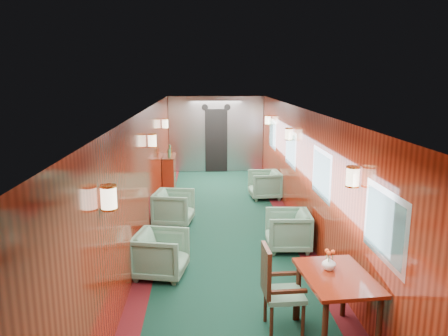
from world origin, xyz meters
The scene contains 12 objects.
room centered at (0.00, 0.00, 1.63)m, with size 12.00×12.10×2.40m.
bulkhead centered at (0.00, 5.91, 1.18)m, with size 2.98×0.17×2.39m.
windows_right centered at (1.49, 0.25, 1.45)m, with size 0.02×8.60×0.80m.
wall_sconces centered at (0.00, 0.57, 1.79)m, with size 2.97×7.97×0.25m.
dining_table centered at (1.07, -3.32, 0.67)m, with size 0.83×1.13×0.80m.
side_chair centered at (0.41, -3.10, 0.58)m, with size 0.50×0.52×1.07m.
credenza centered at (-1.34, 3.74, 0.47)m, with size 0.32×1.02×1.19m.
flower_vase centered at (1.01, -3.17, 0.89)m, with size 0.16×0.16×0.17m, color white.
armchair_left_near centered at (-1.09, -1.55, 0.35)m, with size 0.74×0.76×0.70m, color #224F3D.
armchair_left_far centered at (-1.04, 0.83, 0.35)m, with size 0.75×0.77×0.70m, color #224F3D.
armchair_right_near centered at (1.05, -0.61, 0.35)m, with size 0.74×0.76×0.69m, color #224F3D.
armchair_right_far centered at (1.11, 2.69, 0.35)m, with size 0.74×0.76×0.69m, color #224F3D.
Camera 1 is at (-0.44, -7.83, 3.01)m, focal length 35.00 mm.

